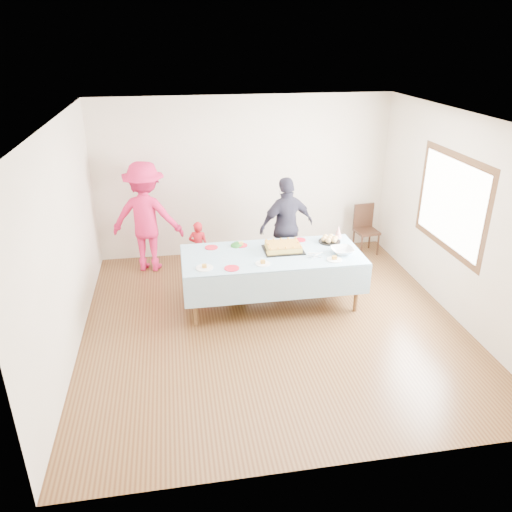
{
  "coord_description": "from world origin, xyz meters",
  "views": [
    {
      "loc": [
        -1.19,
        -5.68,
        3.59
      ],
      "look_at": [
        -0.17,
        0.3,
        0.87
      ],
      "focal_mm": 35.0,
      "sensor_mm": 36.0,
      "label": 1
    }
  ],
  "objects_px": {
    "dining_chair": "(365,226)",
    "party_table": "(272,257)",
    "adult_left": "(146,217)",
    "birthday_cake": "(283,247)"
  },
  "relations": [
    {
      "from": "dining_chair",
      "to": "birthday_cake",
      "type": "bearing_deg",
      "value": -146.67
    },
    {
      "from": "dining_chair",
      "to": "adult_left",
      "type": "relative_size",
      "value": 0.48
    },
    {
      "from": "birthday_cake",
      "to": "adult_left",
      "type": "xyz_separation_m",
      "value": [
        -1.93,
        1.4,
        0.07
      ]
    },
    {
      "from": "birthday_cake",
      "to": "dining_chair",
      "type": "xyz_separation_m",
      "value": [
        1.82,
        1.49,
        -0.35
      ]
    },
    {
      "from": "party_table",
      "to": "adult_left",
      "type": "xyz_separation_m",
      "value": [
        -1.75,
        1.5,
        0.17
      ]
    },
    {
      "from": "party_table",
      "to": "birthday_cake",
      "type": "height_order",
      "value": "birthday_cake"
    },
    {
      "from": "party_table",
      "to": "dining_chair",
      "type": "height_order",
      "value": "dining_chair"
    },
    {
      "from": "party_table",
      "to": "adult_left",
      "type": "height_order",
      "value": "adult_left"
    },
    {
      "from": "dining_chair",
      "to": "party_table",
      "type": "bearing_deg",
      "value": -147.57
    },
    {
      "from": "party_table",
      "to": "adult_left",
      "type": "relative_size",
      "value": 1.39
    }
  ]
}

